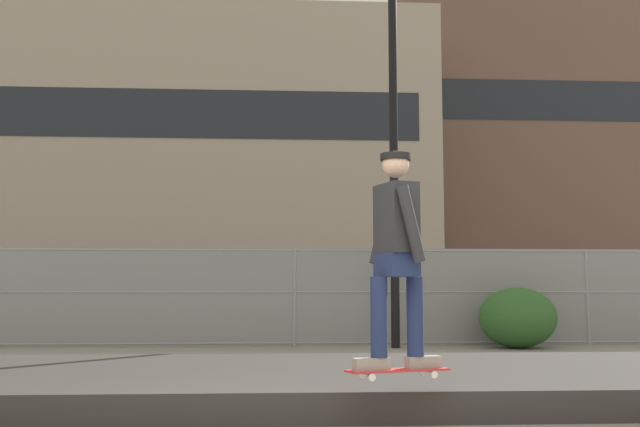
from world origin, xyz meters
TOP-DOWN VIEW (x-y plane):
  - gravel_berm at (0.00, 3.32)m, footprint 15.43×3.64m
  - skateboard at (0.56, 1.33)m, footprint 0.82×0.43m
  - skater at (0.56, 1.33)m, footprint 0.72×0.62m
  - chain_fence at (-0.00, 9.88)m, footprint 22.78×0.06m
  - street_lamp at (1.84, 9.35)m, footprint 0.44×0.44m
  - parked_car_near at (-2.37, 12.56)m, footprint 4.48×2.10m
  - library_building at (-7.14, 39.37)m, footprint 30.63×13.03m
  - office_block at (18.56, 46.75)m, footprint 22.04×14.77m
  - shrub_left at (4.06, 9.14)m, footprint 1.43×1.17m

SIDE VIEW (x-z plane):
  - gravel_berm at x=0.00m, z-range 0.00..0.26m
  - skateboard at x=0.56m, z-range 0.41..0.48m
  - shrub_left at x=4.06m, z-range 0.00..1.10m
  - parked_car_near at x=-2.37m, z-range 0.01..1.67m
  - chain_fence at x=0.00m, z-range 0.01..1.86m
  - skater at x=0.56m, z-range 0.56..2.24m
  - street_lamp at x=1.84m, z-range 0.85..8.24m
  - library_building at x=-7.14m, z-range 0.00..15.96m
  - office_block at x=18.56m, z-range 0.00..20.30m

